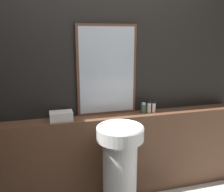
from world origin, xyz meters
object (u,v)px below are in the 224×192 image
at_px(pedestal_sink, 120,169).
at_px(lotion_bottle, 154,107).
at_px(towel_stack, 61,116).
at_px(mirror, 107,71).
at_px(shampoo_bottle, 144,108).
at_px(conditioner_bottle, 149,107).

height_order(pedestal_sink, lotion_bottle, lotion_bottle).
height_order(towel_stack, lotion_bottle, lotion_bottle).
xyz_separation_m(mirror, towel_stack, (-0.47, -0.08, -0.41)).
xyz_separation_m(towel_stack, shampoo_bottle, (0.84, 0.00, 0.01)).
relative_size(towel_stack, lotion_bottle, 1.80).
distance_m(conditioner_bottle, lotion_bottle, 0.05).
bearing_deg(conditioner_bottle, mirror, 168.95).
height_order(mirror, lotion_bottle, mirror).
xyz_separation_m(mirror, shampoo_bottle, (0.37, -0.08, -0.40)).
distance_m(mirror, towel_stack, 0.63).
bearing_deg(shampoo_bottle, mirror, 167.15).
xyz_separation_m(towel_stack, lotion_bottle, (0.96, 0.00, 0.01)).
distance_m(pedestal_sink, mirror, 0.95).
xyz_separation_m(mirror, conditioner_bottle, (0.43, -0.08, -0.39)).
bearing_deg(conditioner_bottle, pedestal_sink, -139.34).
xyz_separation_m(pedestal_sink, shampoo_bottle, (0.37, 0.37, 0.44)).
height_order(pedestal_sink, shampoo_bottle, shampoo_bottle).
relative_size(pedestal_sink, mirror, 1.02).
bearing_deg(shampoo_bottle, towel_stack, 180.00).
distance_m(towel_stack, shampoo_bottle, 0.84).
bearing_deg(towel_stack, pedestal_sink, -38.03).
distance_m(mirror, shampoo_bottle, 0.55).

